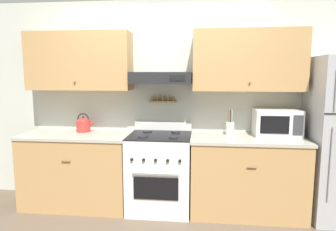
{
  "coord_description": "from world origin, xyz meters",
  "views": [
    {
      "loc": [
        0.48,
        -3.13,
        1.64
      ],
      "look_at": [
        0.1,
        0.28,
        1.16
      ],
      "focal_mm": 32.0,
      "sensor_mm": 36.0,
      "label": 1
    }
  ],
  "objects_px": {
    "tea_kettle": "(83,124)",
    "stove_range": "(160,172)",
    "utensil_crock": "(230,128)",
    "microwave": "(277,123)"
  },
  "relations": [
    {
      "from": "tea_kettle",
      "to": "utensil_crock",
      "type": "relative_size",
      "value": 0.77
    },
    {
      "from": "tea_kettle",
      "to": "stove_range",
      "type": "bearing_deg",
      "value": -7.25
    },
    {
      "from": "utensil_crock",
      "to": "microwave",
      "type": "bearing_deg",
      "value": 1.87
    },
    {
      "from": "tea_kettle",
      "to": "microwave",
      "type": "relative_size",
      "value": 0.45
    },
    {
      "from": "stove_range",
      "to": "utensil_crock",
      "type": "bearing_deg",
      "value": 8.63
    },
    {
      "from": "stove_range",
      "to": "microwave",
      "type": "bearing_deg",
      "value": 5.97
    },
    {
      "from": "stove_range",
      "to": "microwave",
      "type": "relative_size",
      "value": 1.95
    },
    {
      "from": "tea_kettle",
      "to": "utensil_crock",
      "type": "bearing_deg",
      "value": 0.0
    },
    {
      "from": "tea_kettle",
      "to": "microwave",
      "type": "xyz_separation_m",
      "value": [
        2.37,
        0.02,
        0.06
      ]
    },
    {
      "from": "tea_kettle",
      "to": "microwave",
      "type": "distance_m",
      "value": 2.37
    }
  ]
}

